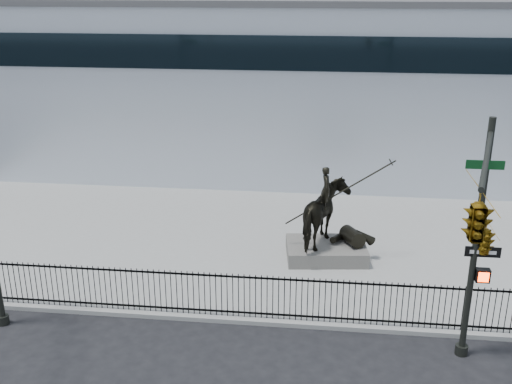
# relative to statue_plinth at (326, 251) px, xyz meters

# --- Properties ---
(ground) EXTENTS (120.00, 120.00, 0.00)m
(ground) POSITION_rel_statue_plinth_xyz_m (-3.06, -5.84, -0.43)
(ground) COLOR black
(ground) RESTS_ON ground
(plaza) EXTENTS (30.00, 12.00, 0.15)m
(plaza) POSITION_rel_statue_plinth_xyz_m (-3.06, 1.16, -0.35)
(plaza) COLOR #9C9C99
(plaza) RESTS_ON ground
(building) EXTENTS (44.00, 14.00, 9.00)m
(building) POSITION_rel_statue_plinth_xyz_m (-3.06, 14.16, 4.07)
(building) COLOR silver
(building) RESTS_ON ground
(picket_fence) EXTENTS (22.10, 0.10, 1.50)m
(picket_fence) POSITION_rel_statue_plinth_xyz_m (-3.06, -4.59, 0.47)
(picket_fence) COLOR black
(picket_fence) RESTS_ON plaza
(statue_plinth) EXTENTS (3.20, 2.38, 0.56)m
(statue_plinth) POSITION_rel_statue_plinth_xyz_m (0.00, 0.00, 0.00)
(statue_plinth) COLOR #595651
(statue_plinth) RESTS_ON plaza
(equestrian_statue) EXTENTS (3.80, 2.58, 3.24)m
(equestrian_statue) POSITION_rel_statue_plinth_xyz_m (0.06, 0.01, 1.45)
(equestrian_statue) COLOR black
(equestrian_statue) RESTS_ON statue_plinth
(traffic_signal_right) EXTENTS (2.17, 6.86, 7.00)m
(traffic_signal_right) POSITION_rel_statue_plinth_xyz_m (3.40, -7.84, 4.42)
(traffic_signal_right) COLOR black
(traffic_signal_right) RESTS_ON ground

